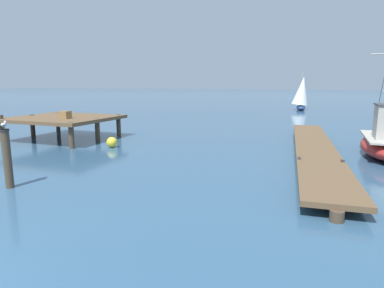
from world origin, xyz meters
name	(u,v)px	position (x,y,z in m)	size (l,w,h in m)	color
floating_dock	(315,147)	(6.72, 14.52, 0.36)	(2.74, 16.94, 0.53)	brown
pier_platform	(63,119)	(-8.00, 14.03, 1.25)	(6.08, 5.39, 1.84)	brown
mooring_piling	(7,158)	(-2.88, 5.52, 1.02)	(0.30, 0.30, 1.97)	#4C3D2D
perched_seagull	(4,125)	(-2.88, 5.51, 2.12)	(0.24, 0.36, 0.26)	gold
mooring_buoy	(112,142)	(-3.64, 12.70, 0.29)	(0.57, 0.57, 0.65)	yellow
distant_sailboat	(302,93)	(5.25, 43.52, 2.19)	(2.55, 4.20, 4.88)	navy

